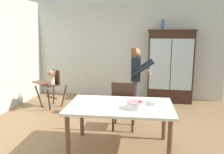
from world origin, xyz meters
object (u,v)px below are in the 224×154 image
at_px(china_cabinet, 170,66).
at_px(ceramic_vase, 163,25).
at_px(adult_person, 136,74).
at_px(dining_chair_far_side, 123,102).
at_px(birthday_cake, 136,105).
at_px(dining_table, 120,110).
at_px(high_chair_with_toddler, 51,82).
at_px(serving_bowl, 152,103).

relative_size(china_cabinet, ceramic_vase, 7.13).
xyz_separation_m(china_cabinet, ceramic_vase, (-0.22, 0.00, 1.08)).
height_order(adult_person, dining_chair_far_side, adult_person).
height_order(china_cabinet, birthday_cake, china_cabinet).
bearing_deg(dining_table, adult_person, 86.09).
bearing_deg(dining_chair_far_side, birthday_cake, 107.57).
relative_size(high_chair_with_toddler, dining_table, 0.55).
height_order(china_cabinet, dining_chair_far_side, china_cabinet).
bearing_deg(ceramic_vase, dining_chair_far_side, -109.02).
distance_m(china_cabinet, high_chair_with_toddler, 3.13).
bearing_deg(serving_bowl, dining_table, -164.99).
bearing_deg(birthday_cake, ceramic_vase, 81.87).
height_order(china_cabinet, high_chair_with_toddler, china_cabinet).
xyz_separation_m(high_chair_with_toddler, adult_person, (2.13, -0.21, 0.31)).
distance_m(adult_person, serving_bowl, 1.50).
distance_m(china_cabinet, dining_table, 2.99).
relative_size(ceramic_vase, serving_bowl, 1.50).
distance_m(ceramic_vase, birthday_cake, 3.24).
bearing_deg(ceramic_vase, birthday_cake, -98.13).
bearing_deg(china_cabinet, adult_person, -122.13).
height_order(high_chair_with_toddler, dining_table, high_chair_with_toddler).
xyz_separation_m(adult_person, dining_chair_far_side, (-0.16, -0.85, -0.41)).
distance_m(birthday_cake, serving_bowl, 0.34).
bearing_deg(dining_table, serving_bowl, 15.01).
height_order(adult_person, dining_table, adult_person).
xyz_separation_m(high_chair_with_toddler, serving_bowl, (2.51, -1.65, 0.11)).
xyz_separation_m(china_cabinet, high_chair_with_toddler, (-2.92, -1.06, -0.32)).
bearing_deg(adult_person, ceramic_vase, -29.74).
distance_m(high_chair_with_toddler, dining_chair_far_side, 2.24).
bearing_deg(dining_chair_far_side, serving_bowl, 129.87).
bearing_deg(dining_chair_far_side, china_cabinet, -116.70).
bearing_deg(ceramic_vase, serving_bowl, -94.07).
height_order(birthday_cake, serving_bowl, birthday_cake).
distance_m(china_cabinet, adult_person, 1.50).
height_order(china_cabinet, serving_bowl, china_cabinet).
relative_size(china_cabinet, dining_table, 1.12).
bearing_deg(adult_person, birthday_cake, 179.61).
distance_m(ceramic_vase, serving_bowl, 3.00).
bearing_deg(china_cabinet, dining_chair_far_side, -114.26).
height_order(birthday_cake, dining_chair_far_side, dining_chair_far_side).
distance_m(birthday_cake, dining_chair_far_side, 0.93).
distance_m(ceramic_vase, adult_person, 1.76).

